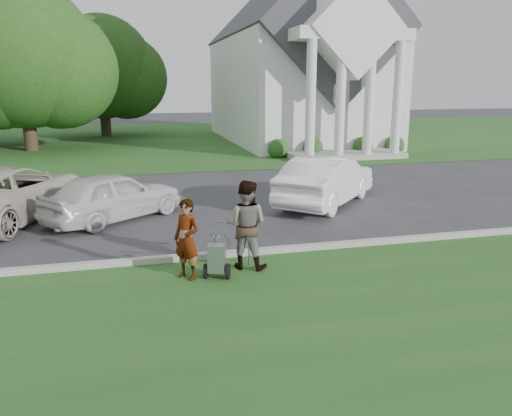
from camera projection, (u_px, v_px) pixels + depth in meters
name	position (u px, v px, depth m)	size (l,w,h in m)	color
ground	(242.00, 265.00, 11.05)	(120.00, 120.00, 0.00)	#333335
grass_strip	(281.00, 326.00, 8.22)	(80.00, 7.00, 0.01)	#23501B
church_lawn	(162.00, 138.00, 36.45)	(80.00, 30.00, 0.01)	#23501B
curb	(237.00, 253.00, 11.55)	(80.00, 0.18, 0.15)	#9E9E93
church	(297.00, 52.00, 33.48)	(9.19, 19.00, 24.10)	white
tree_left	(22.00, 62.00, 28.60)	(10.63, 8.40, 9.71)	#332316
tree_back	(102.00, 72.00, 37.17)	(9.61, 7.60, 8.89)	#332316
striping_cart	(217.00, 259.00, 10.17)	(0.75, 1.13, 0.98)	black
person_left	(187.00, 240.00, 10.06)	(0.60, 0.40, 1.65)	#999999
person_right	(246.00, 225.00, 10.64)	(0.93, 0.73, 1.92)	#999999
parking_meter_near	(249.00, 229.00, 10.81)	(0.10, 0.09, 1.32)	gray
car_a	(8.00, 192.00, 14.63)	(2.65, 5.75, 1.60)	beige
car_b	(113.00, 196.00, 14.53)	(1.70, 4.22, 1.44)	silver
car_d	(326.00, 180.00, 16.43)	(1.70, 4.88, 1.61)	white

